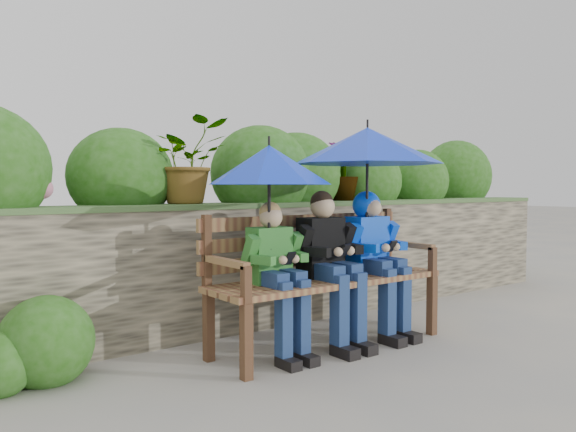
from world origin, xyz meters
TOP-DOWN VIEW (x-y plane):
  - ground at (0.00, 0.00)m, footprint 60.00×60.00m
  - garden_backdrop at (-0.13, 1.56)m, footprint 8.03×2.88m
  - park_bench at (0.21, -0.03)m, footprint 1.85×0.54m
  - boy_left at (-0.25, -0.11)m, footprint 0.42×0.49m
  - boy_middle at (0.21, -0.12)m, footprint 0.48×0.56m
  - boy_right at (0.69, -0.10)m, footprint 0.47×0.57m
  - umbrella_left at (-0.29, -0.08)m, footprint 0.83×0.83m
  - umbrella_right at (0.63, -0.07)m, footprint 1.15×1.15m

SIDE VIEW (x-z plane):
  - ground at x=0.00m, z-range 0.00..0.00m
  - park_bench at x=0.21m, z-range 0.07..1.04m
  - boy_left at x=-0.25m, z-range 0.08..1.14m
  - boy_middle at x=0.21m, z-range 0.08..1.21m
  - garden_backdrop at x=-0.13m, z-range -0.25..1.58m
  - boy_right at x=0.69m, z-range 0.12..1.25m
  - umbrella_left at x=-0.29m, z-range 0.92..1.70m
  - umbrella_right at x=0.63m, z-range 1.01..1.94m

